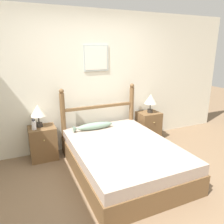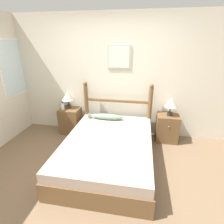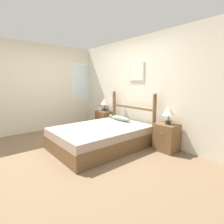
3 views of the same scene
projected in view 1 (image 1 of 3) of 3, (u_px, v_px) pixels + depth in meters
The scene contains 10 objects.
ground_plane at pixel (131, 192), 2.95m from camera, with size 16.00×16.00×0.00m, color #7A6047.
wall_back at pixel (88, 81), 4.10m from camera, with size 6.40×0.08×2.55m.
bed at pixel (123, 157), 3.43m from camera, with size 1.48×2.07×0.46m.
headboard at pixel (100, 115), 4.18m from camera, with size 1.48×0.09×1.21m.
nightstand_left at pixel (43, 143), 3.80m from camera, with size 0.44×0.41×0.58m.
nightstand_right at pixel (148, 125), 4.64m from camera, with size 0.44×0.41×0.58m.
table_lamp_left at pixel (38, 111), 3.66m from camera, with size 0.25×0.25×0.39m.
table_lamp_right at pixel (151, 100), 4.48m from camera, with size 0.25×0.25×0.39m.
bottle at pixel (34, 125), 3.58m from camera, with size 0.07×0.07×0.19m.
fish_pillow at pixel (94, 126), 3.93m from camera, with size 0.74×0.15×0.12m.
Camera 1 is at (-1.26, -2.20, 1.88)m, focal length 35.00 mm.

